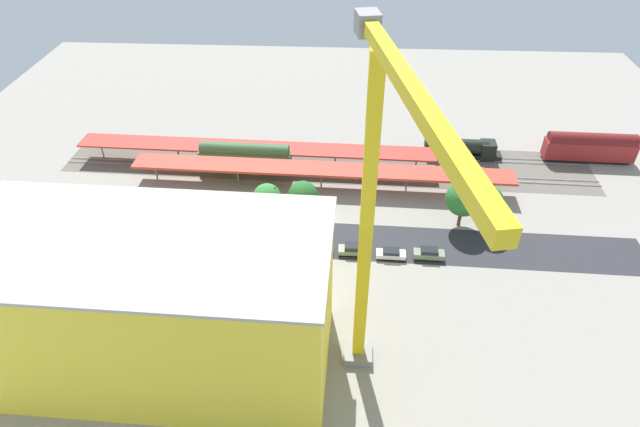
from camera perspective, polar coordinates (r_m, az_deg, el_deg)
name	(u,v)px	position (r m, az deg, el deg)	size (l,w,h in m)	color
ground_plane	(322,221)	(89.28, 0.26, -0.80)	(162.86, 162.86, 0.00)	gray
rail_bed	(327,162)	(104.52, 0.78, 5.55)	(101.79, 14.94, 0.01)	#665E54
street_asphalt	(321,240)	(85.48, 0.09, -2.85)	(101.79, 9.00, 0.01)	#2D2D33
track_rails	(327,161)	(104.43, 0.78, 5.63)	(101.75, 11.38, 0.12)	#9E9EA8
platform_canopy_near	(321,169)	(95.34, 0.14, 4.80)	(68.72, 6.75, 4.07)	#C63D2D
platform_canopy_far	(255,147)	(102.77, -7.00, 7.08)	(68.57, 6.93, 3.94)	#B73328
locomotive	(463,149)	(108.99, 15.15, 6.76)	(15.19, 3.37, 5.28)	black
passenger_coach	(590,147)	(116.05, 27.08, 6.44)	(17.19, 3.48, 5.98)	black
freight_coach_far	(245,156)	(101.70, -8.07, 6.14)	(17.54, 3.32, 5.69)	black
parked_car_0	(429,254)	(83.40, 11.64, -4.29)	(4.79, 1.91, 1.81)	black
parked_car_1	(391,254)	(82.59, 7.64, -4.36)	(4.57, 1.89, 1.51)	black
parked_car_2	(353,250)	(82.65, 3.52, -3.92)	(4.42, 1.90, 1.73)	black
parked_car_3	(318,250)	(82.51, -0.20, -3.94)	(4.56, 2.03, 1.63)	black
parked_car_4	(272,247)	(83.39, -5.15, -3.61)	(4.06, 1.91, 1.61)	black
construction_building	(155,306)	(65.10, -17.32, -9.47)	(40.09, 18.58, 19.10)	yellow
construction_roof_slab	(138,242)	(58.64, -19.05, -2.92)	(40.69, 19.18, 0.40)	#ADA89E
tower_crane	(375,214)	(50.20, 5.90, -0.02)	(7.38, 30.42, 41.45)	gray
box_truck_0	(212,267)	(79.83, -11.56, -5.69)	(10.12, 2.60, 3.45)	black
street_tree_0	(303,196)	(86.87, -1.85, 1.92)	(4.98, 4.98, 7.33)	brown
street_tree_1	(488,200)	(89.13, 17.61, 1.35)	(4.96, 4.96, 7.81)	brown
street_tree_2	(267,198)	(86.46, -5.73, 1.71)	(4.68, 4.68, 7.41)	brown
street_tree_3	(463,199)	(88.20, 15.20, 1.54)	(5.83, 5.83, 8.36)	brown
traffic_light	(275,200)	(86.60, -4.84, 1.50)	(0.50, 0.36, 7.03)	#333333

